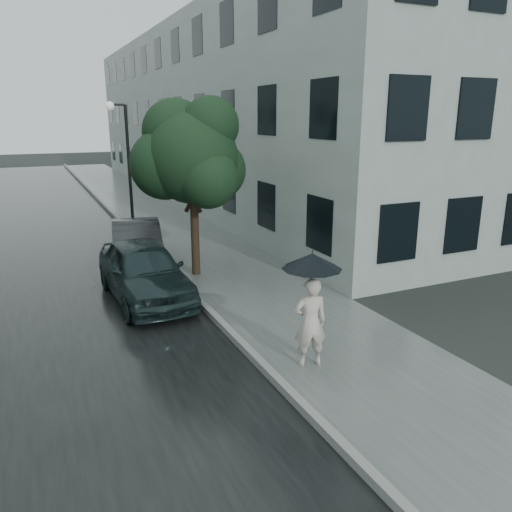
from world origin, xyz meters
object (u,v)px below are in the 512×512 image
car_near (144,271)px  car_far (137,243)px  lamp_post (125,159)px  pedestrian (310,322)px  street_tree (191,156)px

car_near → car_far: size_ratio=1.05×
lamp_post → pedestrian: bearing=-79.1°
street_tree → car_far: size_ratio=1.22×
lamp_post → car_near: bearing=-90.8°
car_far → pedestrian: bearing=-70.1°
pedestrian → street_tree: 6.73m
street_tree → lamp_post: (-0.62, 6.56, -0.52)m
street_tree → car_far: 3.38m
street_tree → lamp_post: street_tree is taller
street_tree → car_far: street_tree is taller
pedestrian → street_tree: street_tree is taller
car_near → pedestrian: bearing=-69.9°
street_tree → car_near: 3.51m
street_tree → pedestrian: bearing=-88.6°
pedestrian → lamp_post: (-0.78, 12.80, 2.00)m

